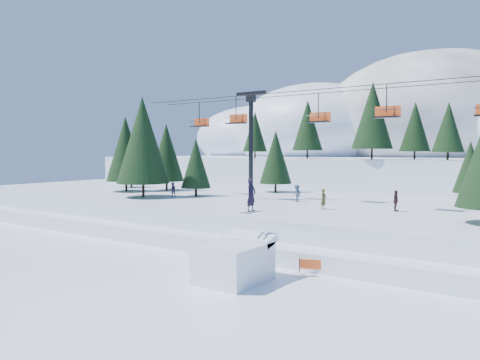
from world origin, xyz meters
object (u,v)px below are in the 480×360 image
Objects in this scene: jump_kicker at (235,260)px; chairlift at (359,124)px; banner_near at (323,265)px; banner_far at (464,282)px.

chairlift is at bearing 88.16° from jump_kicker.
banner_near and banner_far have the same top height.
jump_kicker is 1.99× the size of banner_far.
chairlift reaches higher than banner_near.
banner_far is at bearing 24.43° from jump_kicker.
jump_kicker is at bearing -91.84° from chairlift.
banner_near is at bearing -173.16° from banner_far.
jump_kicker is 18.83m from chairlift.
chairlift is at bearing 129.96° from banner_far.
banner_far is (10.70, 4.86, -0.64)m from jump_kicker.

